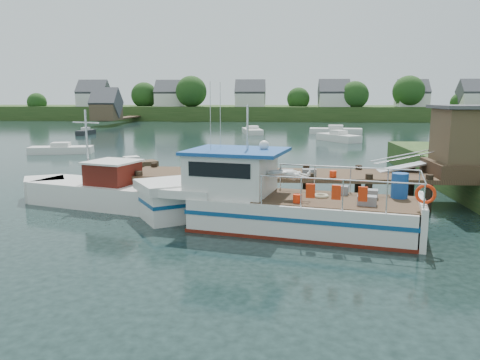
# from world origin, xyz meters

# --- Properties ---
(ground_plane) EXTENTS (160.00, 160.00, 0.00)m
(ground_plane) POSITION_xyz_m (0.00, 0.00, 0.00)
(ground_plane) COLOR black
(far_shore) EXTENTS (140.00, 42.55, 9.22)m
(far_shore) POSITION_xyz_m (0.01, 82.37, 2.10)
(far_shore) COLOR #314B1F
(far_shore) RESTS_ON ground
(dock) EXTENTS (16.60, 3.00, 4.78)m
(dock) POSITION_xyz_m (6.51, 0.01, 2.24)
(dock) COLOR #443120
(dock) RESTS_ON ground
(lobster_boat) EXTENTS (11.21, 5.36, 5.41)m
(lobster_boat) POSITION_xyz_m (0.22, -4.19, 0.98)
(lobster_boat) COLOR silver
(lobster_boat) RESTS_ON ground
(work_boat) EXTENTS (8.07, 4.44, 4.27)m
(work_boat) POSITION_xyz_m (-7.53, -1.03, 0.68)
(work_boat) COLOR silver
(work_boat) RESTS_ON ground
(moored_rowboat) EXTENTS (3.40, 2.81, 0.97)m
(moored_rowboat) POSITION_xyz_m (-8.97, 8.63, 0.36)
(moored_rowboat) COLOR #443120
(moored_rowboat) RESTS_ON ground
(moored_far) EXTENTS (7.02, 3.05, 1.16)m
(moored_far) POSITION_xyz_m (8.38, 41.96, 0.43)
(moored_far) COLOR silver
(moored_far) RESTS_ON ground
(moored_a) EXTENTS (5.48, 2.81, 0.96)m
(moored_a) POSITION_xyz_m (-18.05, 17.71, 0.36)
(moored_a) COLOR silver
(moored_a) RESTS_ON ground
(moored_b) EXTENTS (4.59, 5.72, 1.23)m
(moored_b) POSITION_xyz_m (7.35, 30.99, 0.46)
(moored_b) COLOR silver
(moored_b) RESTS_ON ground
(moored_c) EXTENTS (6.30, 2.57, 0.97)m
(moored_c) POSITION_xyz_m (17.75, 21.99, 0.36)
(moored_c) COLOR silver
(moored_c) RESTS_ON ground
(moored_d) EXTENTS (3.22, 6.42, 1.04)m
(moored_d) POSITION_xyz_m (-2.69, 41.19, 0.39)
(moored_d) COLOR silver
(moored_d) RESTS_ON ground
(moored_e) EXTENTS (1.41, 3.55, 0.96)m
(moored_e) POSITION_xyz_m (-24.14, 37.69, 0.36)
(moored_e) COLOR black
(moored_e) RESTS_ON ground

